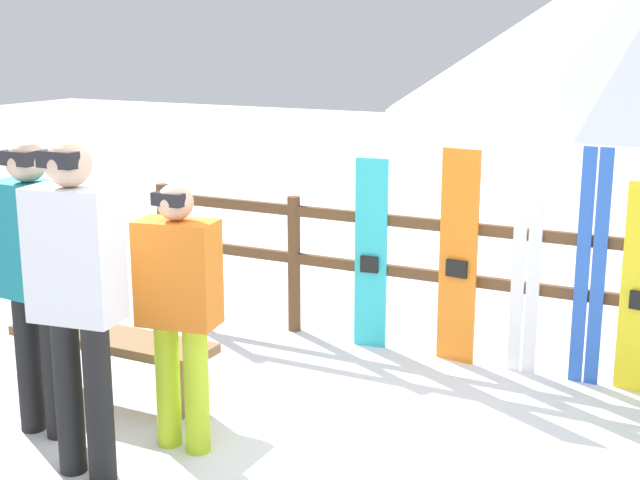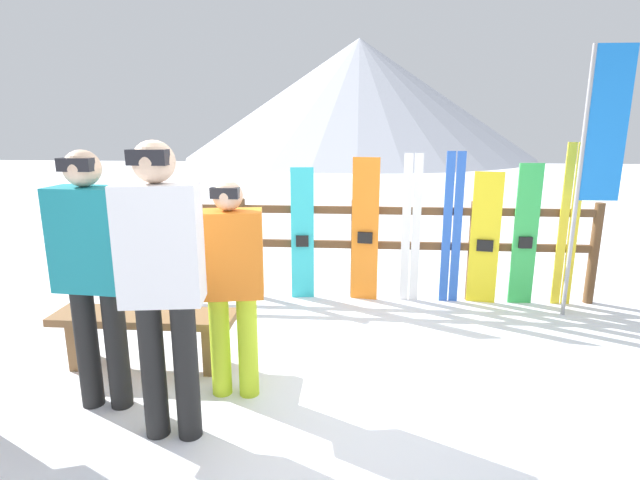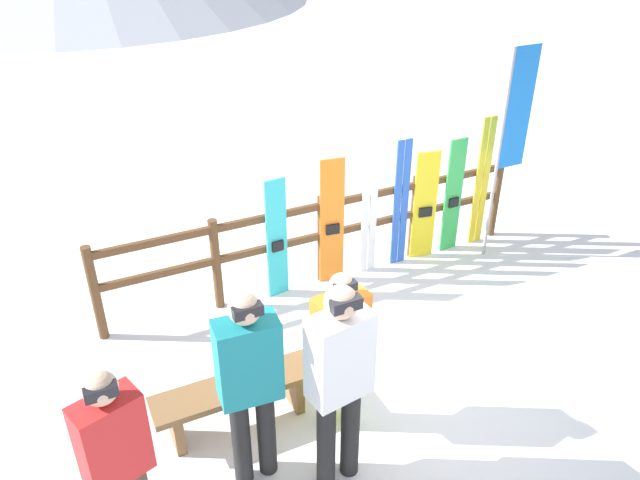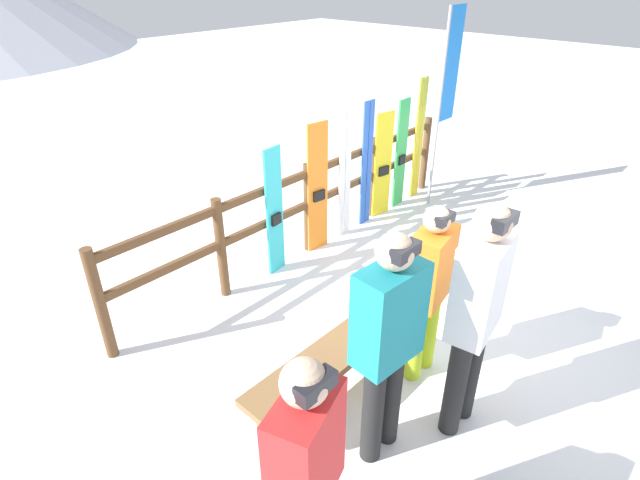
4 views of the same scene
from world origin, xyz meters
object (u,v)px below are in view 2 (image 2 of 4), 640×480
Objects in this scene: ski_pair_blue at (452,228)px; snowboard_orange at (365,231)px; person_white at (162,273)px; bench at (145,327)px; person_orange at (231,276)px; person_teal at (93,264)px; ski_pair_white at (411,229)px; ski_pair_yellow at (569,226)px; rental_flag at (596,150)px; snowboard_yellow at (485,239)px; snowboard_green at (525,235)px; snowboard_cyan at (302,234)px.

snowboard_orange is at bearing -179.79° from ski_pair_blue.
snowboard_orange is (1.21, 2.54, -0.29)m from person_white.
ski_pair_blue reaches higher than bench.
person_orange is 0.60m from person_white.
person_white is 1.04× the size of person_teal.
ski_pair_white is at bearing 55.04° from person_orange.
ski_pair_blue is (0.91, 0.00, 0.04)m from snowboard_orange.
person_white is at bearing -142.43° from ski_pair_yellow.
ski_pair_blue is (1.85, 2.04, -0.08)m from person_orange.
rental_flag is at bearing 29.37° from person_orange.
ski_pair_white is 0.78m from snowboard_yellow.
snowboard_green is (1.67, -0.00, -0.03)m from snowboard_orange.
ski_pair_blue is 0.95× the size of ski_pair_yellow.
snowboard_cyan is (1.07, 1.67, 0.38)m from bench.
person_white is 2.61m from snowboard_cyan.
snowboard_cyan is at bearing -179.93° from ski_pair_yellow.
snowboard_yellow is 0.85m from ski_pair_yellow.
person_white is 1.17× the size of snowboard_orange.
ski_pair_yellow is (1.18, 0.00, 0.05)m from ski_pair_blue.
ski_pair_yellow reaches higher than ski_pair_blue.
ski_pair_blue reaches higher than snowboard_cyan.
person_orange is 0.88m from person_teal.
snowboard_orange is at bearing 0.01° from snowboard_cyan.
bench is 0.89× the size of ski_pair_blue.
rental_flag is (3.91, 1.94, 0.63)m from person_teal.
snowboard_yellow is (2.46, 2.54, -0.36)m from person_white.
ski_pair_white is 1.06× the size of snowboard_green.
bench is at bearing -153.83° from snowboard_green.
ski_pair_white is (0.49, 0.00, 0.03)m from snowboard_orange.
rental_flag is (2.13, -0.31, 0.87)m from snowboard_orange.
person_teal is 1.10× the size of ski_pair_white.
ski_pair_white is 0.43m from ski_pair_blue.
person_orange is 0.95× the size of ski_pair_blue.
person_white is at bearing -134.17° from snowboard_yellow.
snowboard_yellow is (3.04, 2.24, -0.31)m from person_teal.
ski_pair_yellow is (3.88, 2.25, -0.16)m from person_teal.
snowboard_cyan is 0.96× the size of snowboard_green.
ski_pair_yellow is (3.30, 2.54, -0.20)m from person_white.
person_orange is 1.09× the size of snowboard_yellow.
ski_pair_yellow reaches higher than ski_pair_white.
person_orange reaches higher than snowboard_cyan.
snowboard_green is (2.61, 2.03, -0.14)m from person_orange.
rental_flag is at bearing 33.77° from person_white.
snowboard_cyan is at bearing -179.87° from ski_pair_blue.
rental_flag is (1.64, -0.31, 0.85)m from ski_pair_white.
snowboard_green is (3.45, 2.24, -0.27)m from person_teal.
person_white reaches higher than snowboard_cyan.
rental_flag reaches higher than ski_pair_yellow.
snowboard_orange is 0.60× the size of rental_flag.
snowboard_cyan is 0.56× the size of rental_flag.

